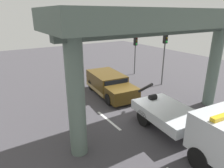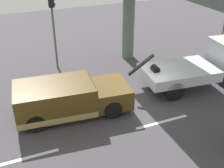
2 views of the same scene
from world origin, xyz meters
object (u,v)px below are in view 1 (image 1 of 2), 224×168
(traffic_light_near, at_px, (135,47))
(towed_van_green, at_px, (109,84))
(traffic_light_far, at_px, (165,48))
(tow_truck_white, at_px, (196,124))

(traffic_light_near, bearing_deg, towed_van_green, -57.41)
(towed_van_green, distance_m, traffic_light_far, 5.83)
(towed_van_green, height_order, traffic_light_near, traffic_light_near)
(towed_van_green, bearing_deg, traffic_light_far, 82.45)
(towed_van_green, relative_size, traffic_light_near, 1.36)
(towed_van_green, xyz_separation_m, traffic_light_near, (-3.31, 5.18, 2.11))
(traffic_light_near, distance_m, traffic_light_far, 4.03)
(traffic_light_near, relative_size, traffic_light_far, 0.85)
(tow_truck_white, height_order, traffic_light_near, traffic_light_near)
(tow_truck_white, height_order, towed_van_green, tow_truck_white)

